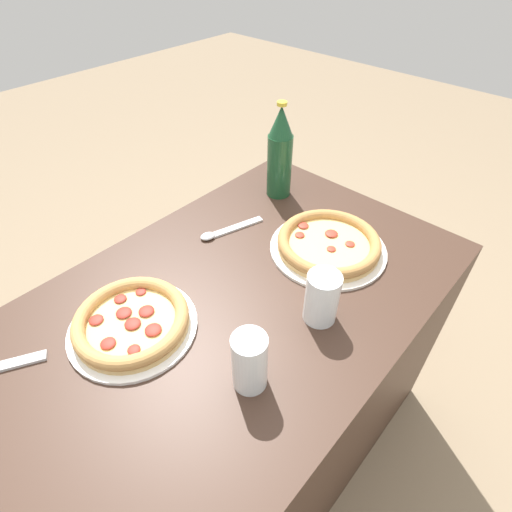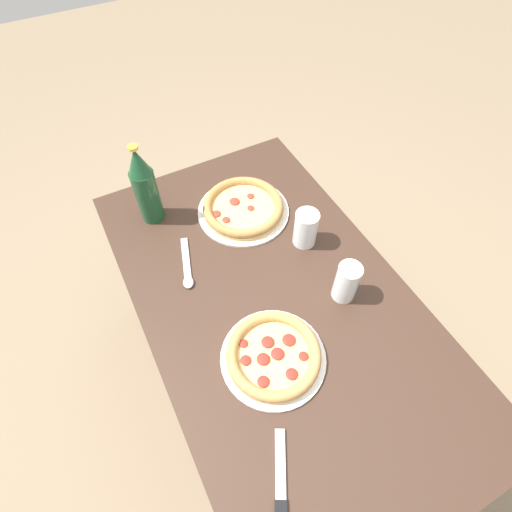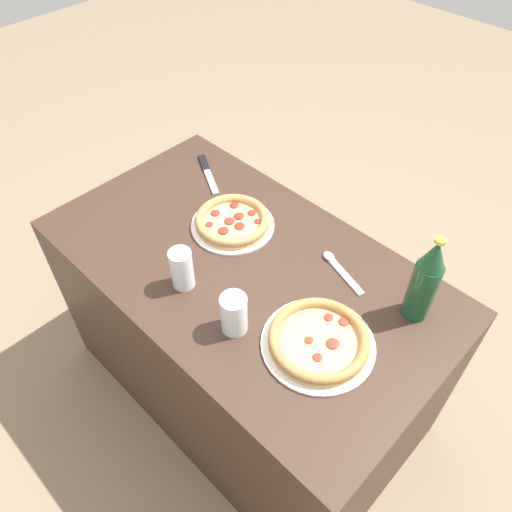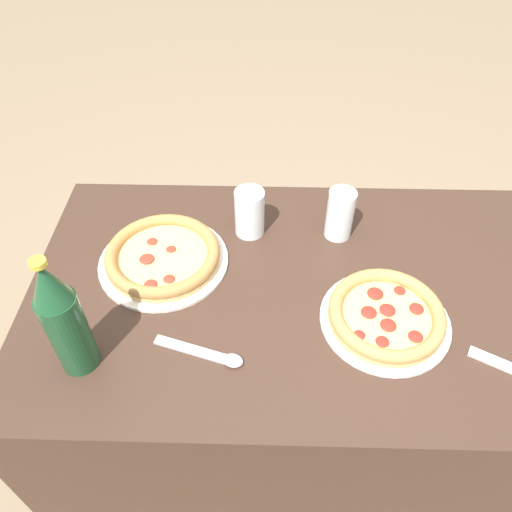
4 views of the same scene
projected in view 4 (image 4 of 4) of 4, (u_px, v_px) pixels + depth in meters
ground_plane at (294, 433)px, 1.60m from camera, size 8.00×8.00×0.00m
table at (302, 374)px, 1.34m from camera, size 1.24×0.71×0.72m
pizza_salami at (163, 256)px, 1.12m from camera, size 0.29×0.29×0.04m
pizza_veggie at (386, 316)px, 1.01m from camera, size 0.26×0.26×0.04m
glass_lemonade at (250, 215)px, 1.17m from camera, size 0.07×0.07×0.12m
glass_orange_juice at (340, 216)px, 1.16m from camera, size 0.06×0.06×0.13m
beer_bottle at (63, 319)px, 0.86m from camera, size 0.07×0.07×0.28m
spoon at (211, 355)px, 0.96m from camera, size 0.18×0.08×0.01m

